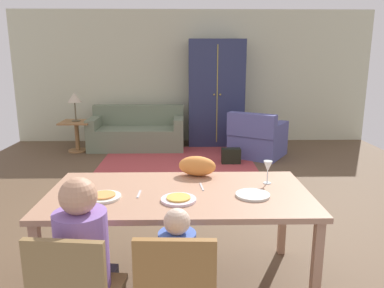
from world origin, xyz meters
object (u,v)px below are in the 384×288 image
at_px(plate_near_man, 104,197).
at_px(person_man, 86,273).
at_px(wine_glass, 268,167).
at_px(couch, 137,133).
at_px(plate_near_child, 179,200).
at_px(cat, 197,166).
at_px(dining_table, 179,200).
at_px(plate_near_woman, 253,195).
at_px(armoire, 216,93).
at_px(side_table, 77,132).
at_px(person_child, 178,285).
at_px(handbag, 231,156).
at_px(armchair, 257,139).
at_px(table_lamp, 74,99).

xyz_separation_m(plate_near_man, person_man, (0.00, -0.56, -0.26)).
bearing_deg(wine_glass, couch, 110.01).
bearing_deg(couch, wine_glass, -69.99).
relative_size(plate_near_child, couch, 0.14).
bearing_deg(cat, dining_table, -97.64).
bearing_deg(plate_near_woman, plate_near_man, -178.94).
height_order(armoire, side_table, armoire).
distance_m(plate_near_woman, couch, 4.89).
distance_m(person_child, handbag, 4.17).
distance_m(plate_near_woman, person_man, 1.25).
relative_size(wine_glass, handbag, 0.58).
relative_size(plate_near_man, couch, 0.14).
bearing_deg(couch, dining_table, -78.97).
bearing_deg(armchair, plate_near_man, -115.39).
height_order(side_table, handbag, side_table).
relative_size(couch, armchair, 1.54).
bearing_deg(person_child, plate_near_woman, 47.30).
height_order(person_man, side_table, person_man).
height_order(plate_near_child, cat, cat).
distance_m(couch, handbag, 2.08).
distance_m(wine_glass, side_table, 4.96).
xyz_separation_m(wine_glass, handbag, (0.12, 3.22, -0.76)).
bearing_deg(plate_near_child, dining_table, 90.00).
relative_size(side_table, table_lamp, 1.07).
distance_m(person_child, armoire, 5.62).
distance_m(couch, side_table, 1.15).
height_order(person_man, armchair, person_man).
xyz_separation_m(person_man, couch, (-0.35, 5.23, -0.21)).
height_order(plate_near_child, person_child, person_child).
bearing_deg(person_child, armchair, 73.48).
relative_size(cat, handbag, 1.00).
relative_size(plate_near_child, side_table, 0.43).
relative_size(armchair, table_lamp, 2.18).
height_order(person_man, armoire, armoire).
xyz_separation_m(person_child, side_table, (-2.00, 4.98, -0.06)).
bearing_deg(person_man, cat, 57.38).
xyz_separation_m(wine_glass, person_man, (-1.24, -0.86, -0.38)).
height_order(plate_near_man, person_man, person_man).
relative_size(plate_near_child, person_man, 0.23).
bearing_deg(armchair, cat, -109.08).
height_order(wine_glass, armoire, armoire).
xyz_separation_m(person_man, side_table, (-1.47, 4.98, -0.14)).
bearing_deg(person_child, table_lamp, 111.91).
xyz_separation_m(plate_near_woman, cat, (-0.39, 0.49, 0.08)).
distance_m(armchair, handbag, 0.72).
bearing_deg(wine_glass, armoire, 90.33).
height_order(side_table, table_lamp, table_lamp).
height_order(plate_near_child, wine_glass, wine_glass).
bearing_deg(cat, person_child, -84.61).
xyz_separation_m(dining_table, plate_near_woman, (0.54, -0.10, 0.07)).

